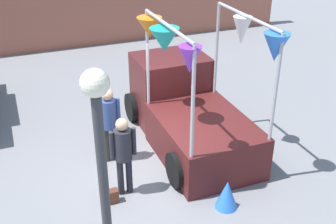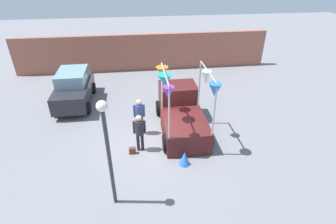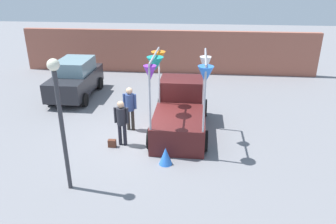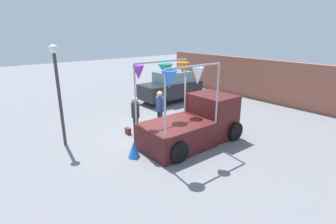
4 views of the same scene
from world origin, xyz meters
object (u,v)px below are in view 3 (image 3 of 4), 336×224
object	(u,v)px
handbag	(112,143)
street_lamp	(59,108)
parked_car	(75,78)
person_vendor	(130,105)
person_customer	(121,119)
vendor_truck	(180,108)
folded_kite_bundle_azure	(166,156)

from	to	relation	value
handbag	street_lamp	xyz separation A→B (m)	(-0.61, -2.50, 2.38)
parked_car	person_vendor	world-z (taller)	parked_car
parked_car	handbag	bearing A→B (deg)	-58.03
person_vendor	handbag	bearing A→B (deg)	-105.03
parked_car	handbag	world-z (taller)	parked_car
person_customer	handbag	size ratio (longest dim) A/B	6.11
vendor_truck	person_vendor	xyz separation A→B (m)	(-1.96, -0.31, 0.20)
vendor_truck	parked_car	bearing A→B (deg)	149.50
person_customer	vendor_truck	bearing A→B (deg)	38.04
street_lamp	person_vendor	bearing A→B (deg)	75.85
vendor_truck	street_lamp	xyz separation A→B (m)	(-2.96, -4.27, 1.65)
person_vendor	person_customer	bearing A→B (deg)	-91.88
vendor_truck	folded_kite_bundle_azure	bearing A→B (deg)	-96.43
person_customer	folded_kite_bundle_azure	xyz separation A→B (m)	(1.69, -1.15, -0.74)
vendor_truck	handbag	xyz separation A→B (m)	(-2.35, -1.76, -0.74)
street_lamp	folded_kite_bundle_azure	size ratio (longest dim) A/B	6.43
vendor_truck	street_lamp	size ratio (longest dim) A/B	1.07
parked_car	person_customer	xyz separation A→B (m)	(3.46, -4.78, 0.09)
vendor_truck	parked_car	size ratio (longest dim) A/B	1.03
person_customer	person_vendor	world-z (taller)	person_vendor
vendor_truck	person_vendor	bearing A→B (deg)	-171.10
handbag	folded_kite_bundle_azure	xyz separation A→B (m)	(2.04, -0.95, 0.16)
vendor_truck	street_lamp	world-z (taller)	street_lamp
parked_car	handbag	distance (m)	5.92
person_vendor	street_lamp	world-z (taller)	street_lamp
parked_car	street_lamp	size ratio (longest dim) A/B	1.04
person_customer	folded_kite_bundle_azure	bearing A→B (deg)	-34.31
folded_kite_bundle_azure	person_vendor	bearing A→B (deg)	124.39
vendor_truck	folded_kite_bundle_azure	xyz separation A→B (m)	(-0.31, -2.72, -0.58)
person_vendor	folded_kite_bundle_azure	xyz separation A→B (m)	(1.65, -2.41, -0.78)
person_customer	person_vendor	distance (m)	1.26
person_vendor	folded_kite_bundle_azure	world-z (taller)	person_vendor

